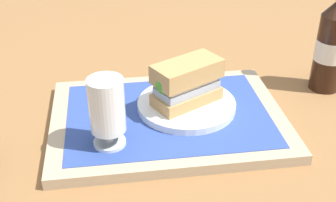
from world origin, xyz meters
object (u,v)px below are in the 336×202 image
(plate, at_px, (186,105))
(sandwich, at_px, (186,83))
(beer_glass, at_px, (107,109))
(second_bottle, at_px, (332,44))

(plate, height_order, sandwich, sandwich)
(beer_glass, distance_m, second_bottle, 0.50)
(plate, distance_m, sandwich, 0.05)
(plate, height_order, beer_glass, beer_glass)
(sandwich, bearing_deg, plate, -180.00)
(beer_glass, xyz_separation_m, second_bottle, (-0.47, -0.17, 0.01))
(sandwich, distance_m, beer_glass, 0.18)
(beer_glass, relative_size, second_bottle, 0.47)
(sandwich, distance_m, second_bottle, 0.33)
(sandwich, relative_size, beer_glass, 1.16)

